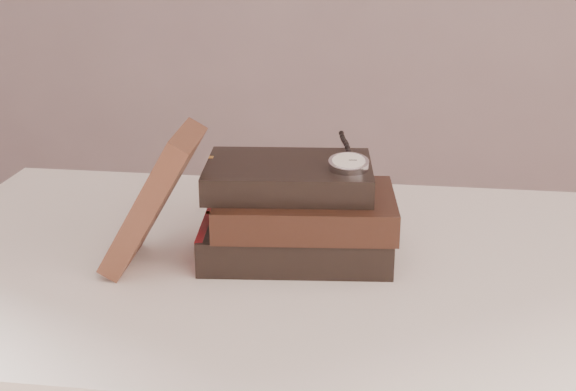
# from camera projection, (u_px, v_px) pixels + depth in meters

# --- Properties ---
(table) EXTENTS (1.00, 0.60, 0.75)m
(table) POSITION_uv_depth(u_px,v_px,m) (303.00, 327.00, 0.98)
(table) COLOR white
(table) RESTS_ON ground
(book_stack) EXTENTS (0.25, 0.18, 0.11)m
(book_stack) POSITION_uv_depth(u_px,v_px,m) (297.00, 213.00, 0.95)
(book_stack) COLOR black
(book_stack) RESTS_ON table
(journal) EXTENTS (0.12, 0.12, 0.17)m
(journal) POSITION_uv_depth(u_px,v_px,m) (154.00, 198.00, 0.91)
(journal) COLOR #402218
(journal) RESTS_ON table
(pocket_watch) EXTENTS (0.05, 0.15, 0.02)m
(pocket_watch) POSITION_uv_depth(u_px,v_px,m) (348.00, 161.00, 0.92)
(pocket_watch) COLOR silver
(pocket_watch) RESTS_ON book_stack
(eyeglasses) EXTENTS (0.11, 0.12, 0.05)m
(eyeglasses) POSITION_uv_depth(u_px,v_px,m) (236.00, 183.00, 1.03)
(eyeglasses) COLOR silver
(eyeglasses) RESTS_ON book_stack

